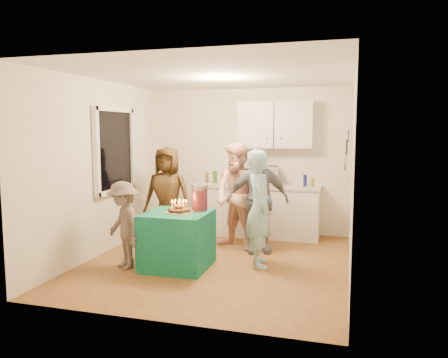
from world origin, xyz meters
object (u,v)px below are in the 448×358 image
(party_table, at_px, (178,240))
(woman_back_center, at_px, (238,196))
(microwave, at_px, (262,176))
(child_near_left, at_px, (124,225))
(woman_back_left, at_px, (168,196))
(woman_back_right, at_px, (258,200))
(counter, at_px, (256,211))
(punch_jar, at_px, (200,198))
(man_birthday, at_px, (260,208))

(party_table, height_order, woman_back_center, woman_back_center)
(microwave, height_order, woman_back_center, woman_back_center)
(microwave, xyz_separation_m, child_near_left, (-1.44, -2.30, -0.48))
(microwave, xyz_separation_m, woman_back_left, (-1.37, -0.95, -0.27))
(woman_back_left, height_order, woman_back_right, woman_back_right)
(counter, distance_m, woman_back_left, 1.63)
(woman_back_center, height_order, child_near_left, woman_back_center)
(microwave, bearing_deg, woman_back_left, -153.31)
(punch_jar, xyz_separation_m, child_near_left, (-0.93, -0.45, -0.34))
(microwave, height_order, woman_back_right, woman_back_right)
(party_table, distance_m, woman_back_left, 1.34)
(microwave, distance_m, punch_jar, 1.92)
(woman_back_center, bearing_deg, microwave, 102.89)
(microwave, relative_size, woman_back_right, 0.36)
(counter, height_order, party_table, counter)
(party_table, bearing_deg, microwave, 69.94)
(party_table, relative_size, man_birthday, 0.53)
(counter, xyz_separation_m, punch_jar, (-0.41, -1.84, 0.50))
(punch_jar, distance_m, woman_back_center, 0.96)
(child_near_left, bearing_deg, punch_jar, 64.32)
(man_birthday, xyz_separation_m, woman_back_right, (-0.16, 0.66, 0.01))
(counter, bearing_deg, child_near_left, -120.21)
(microwave, relative_size, child_near_left, 0.49)
(counter, xyz_separation_m, woman_back_right, (0.24, -1.02, 0.38))
(woman_back_right, bearing_deg, party_table, -150.88)
(man_birthday, bearing_deg, woman_back_left, 46.32)
(counter, relative_size, punch_jar, 6.47)
(counter, height_order, woman_back_left, woman_back_left)
(woman_back_left, bearing_deg, counter, 34.10)
(punch_jar, height_order, child_near_left, child_near_left)
(microwave, height_order, party_table, microwave)
(man_birthday, distance_m, woman_back_center, 0.90)
(counter, distance_m, child_near_left, 2.66)
(party_table, distance_m, child_near_left, 0.75)
(counter, bearing_deg, woman_back_left, -143.20)
(party_table, distance_m, woman_back_right, 1.44)
(woman_back_left, height_order, woman_back_center, woman_back_center)
(punch_jar, xyz_separation_m, woman_back_center, (0.32, 0.90, -0.09))
(woman_back_right, bearing_deg, child_near_left, -161.32)
(microwave, xyz_separation_m, woman_back_right, (0.14, -1.02, -0.26))
(child_near_left, bearing_deg, party_table, 56.89)
(counter, distance_m, woman_back_right, 1.12)
(microwave, bearing_deg, woman_back_right, -90.21)
(party_table, bearing_deg, man_birthday, 19.72)
(counter, xyz_separation_m, man_birthday, (0.40, -1.69, 0.37))
(man_birthday, bearing_deg, child_near_left, 89.26)
(counter, bearing_deg, party_table, -107.57)
(woman_back_center, xyz_separation_m, child_near_left, (-1.24, -1.36, -0.24))
(party_table, distance_m, man_birthday, 1.20)
(punch_jar, distance_m, woman_back_right, 1.05)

